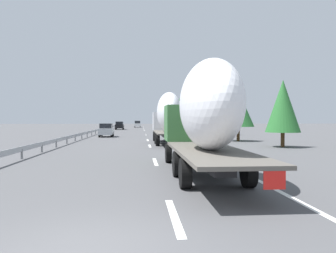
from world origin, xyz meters
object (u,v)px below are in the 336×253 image
at_px(car_silver_hatch, 106,130).
at_px(car_white_van, 138,124).
at_px(road_sign, 178,121).
at_px(truck_lead, 168,116).
at_px(car_black_suv, 120,125).
at_px(truck_trailing, 204,115).

bearing_deg(car_silver_hatch, car_white_van, -4.07).
xyz_separation_m(car_white_van, road_sign, (-46.45, -6.55, 1.18)).
relative_size(truck_lead, car_black_suv, 2.69).
distance_m(truck_lead, truck_trailing, 18.11).
bearing_deg(truck_trailing, road_sign, -4.78).
bearing_deg(car_white_van, car_black_suv, 168.99).
height_order(car_white_van, road_sign, road_sign).
bearing_deg(car_silver_hatch, car_black_suv, 0.36).
bearing_deg(car_black_suv, road_sign, -158.46).
bearing_deg(truck_trailing, car_silver_hatch, 12.72).
bearing_deg(car_white_van, truck_trailing, -177.63).
relative_size(car_silver_hatch, car_white_van, 1.00).
height_order(car_silver_hatch, road_sign, road_sign).
xyz_separation_m(truck_lead, truck_trailing, (-18.11, -0.00, -0.13)).
xyz_separation_m(car_black_suv, car_white_van, (20.00, -3.89, 0.02)).
xyz_separation_m(truck_lead, car_silver_hatch, (13.52, 7.14, -1.75)).
distance_m(truck_lead, road_sign, 19.23).
xyz_separation_m(truck_trailing, road_sign, (37.08, -3.10, -0.41)).
xyz_separation_m(truck_trailing, car_white_van, (83.53, 3.45, -1.59)).
relative_size(car_white_van, road_sign, 1.31).
height_order(truck_trailing, car_silver_hatch, truck_trailing).
height_order(truck_trailing, car_black_suv, truck_trailing).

